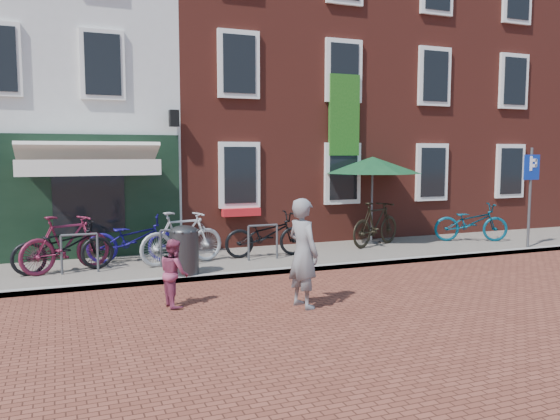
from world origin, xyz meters
name	(u,v)px	position (x,y,z in m)	size (l,w,h in m)	color
ground	(260,276)	(0.00, 0.00, 0.00)	(80.00, 80.00, 0.00)	brown
sidewalk	(278,258)	(1.00, 1.50, 0.05)	(24.00, 3.00, 0.10)	slate
building_stucco	(11,85)	(-5.00, 7.00, 4.50)	(8.00, 8.00, 9.00)	silver
building_brick_mid	(245,79)	(2.00, 7.00, 5.00)	(6.00, 8.00, 10.00)	maroon
building_brick_right	(399,87)	(8.00, 7.00, 5.00)	(6.00, 8.00, 10.00)	maroon
filler_right	(533,106)	(14.50, 7.00, 4.50)	(7.00, 8.00, 9.00)	maroon
litter_bin	(184,247)	(-1.53, 0.30, 0.65)	(0.58, 0.58, 1.07)	#313234
parking_sign	(531,182)	(7.58, 0.24, 1.81)	(0.50, 0.08, 2.61)	#4C4C4F
parasol	(373,162)	(4.12, 2.40, 2.33)	(2.67, 2.67, 2.47)	#4C4C4F
woman	(303,253)	(-0.14, -2.49, 0.91)	(0.67, 0.44, 1.82)	slate
boy	(174,273)	(-2.12, -1.65, 0.57)	(0.55, 0.43, 1.14)	#8D3653
bicycle_0	(64,247)	(-3.80, 1.44, 0.63)	(0.71, 2.03, 1.07)	black
bicycle_1	(66,243)	(-3.75, 1.48, 0.69)	(0.56, 1.97, 1.19)	maroon
bicycle_2	(133,239)	(-2.34, 1.98, 0.63)	(0.71, 2.03, 1.07)	#130C59
bicycle_3	(182,238)	(-1.35, 1.36, 0.69)	(0.56, 1.97, 1.19)	#A2A1A3
bicycle_4	(266,234)	(0.71, 1.54, 0.63)	(0.71, 2.03, 1.07)	black
bicycle_5	(376,224)	(3.95, 1.89, 0.69)	(0.56, 1.97, 1.19)	black
bicycle_6	(471,222)	(6.86, 1.61, 0.63)	(0.71, 2.03, 1.07)	#063E54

